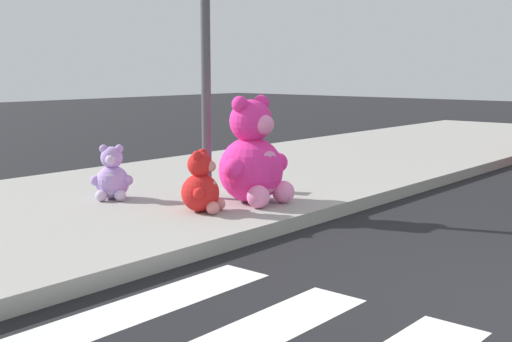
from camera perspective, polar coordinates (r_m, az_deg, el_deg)
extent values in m
cube|color=#9E9B93|center=(7.72, -13.70, -3.12)|extent=(28.00, 4.40, 0.15)
cube|color=white|center=(4.48, -14.65, -12.89)|extent=(3.20, 0.45, 0.00)
cylinder|color=#4C4C51|center=(7.60, -4.35, 9.63)|extent=(0.11, 0.11, 3.20)
sphere|color=#F22D93|center=(7.42, -0.44, 0.12)|extent=(0.73, 0.73, 0.73)
ellipsoid|color=pink|center=(7.24, 1.04, -0.10)|extent=(0.41, 0.19, 0.48)
sphere|color=#F22D93|center=(7.36, -0.45, 4.33)|extent=(0.48, 0.48, 0.48)
sphere|color=pink|center=(7.22, 0.71, 4.01)|extent=(0.22, 0.22, 0.22)
sphere|color=#F22D93|center=(7.46, 0.47, 5.87)|extent=(0.18, 0.18, 0.18)
sphere|color=#F22D93|center=(7.60, 1.90, 0.74)|extent=(0.23, 0.23, 0.23)
sphere|color=pink|center=(7.39, 2.38, -1.81)|extent=(0.25, 0.25, 0.25)
sphere|color=#F22D93|center=(7.23, -1.39, 5.77)|extent=(0.18, 0.18, 0.18)
sphere|color=#F22D93|center=(7.11, -1.89, 0.18)|extent=(0.23, 0.23, 0.23)
sphere|color=pink|center=(7.10, 0.20, -2.24)|extent=(0.25, 0.25, 0.25)
sphere|color=#B28CD8|center=(7.80, -12.26, -0.95)|extent=(0.39, 0.39, 0.39)
ellipsoid|color=silver|center=(7.67, -12.40, -1.12)|extent=(0.21, 0.21, 0.25)
sphere|color=#B28CD8|center=(7.76, -12.33, 1.15)|extent=(0.25, 0.25, 0.25)
sphere|color=silver|center=(7.66, -12.44, 0.93)|extent=(0.12, 0.12, 0.12)
sphere|color=#B28CD8|center=(7.73, -11.70, 1.90)|extent=(0.10, 0.10, 0.10)
sphere|color=#B28CD8|center=(7.73, -10.97, -0.78)|extent=(0.12, 0.12, 0.12)
sphere|color=silver|center=(7.65, -11.61, -2.08)|extent=(0.13, 0.13, 0.13)
sphere|color=#B28CD8|center=(7.76, -13.00, 1.88)|extent=(0.10, 0.10, 0.10)
sphere|color=#B28CD8|center=(7.78, -13.65, -0.81)|extent=(0.12, 0.12, 0.12)
sphere|color=silver|center=(7.68, -13.18, -2.09)|extent=(0.13, 0.13, 0.13)
sphere|color=white|center=(8.16, -0.67, -0.57)|extent=(0.32, 0.32, 0.32)
ellipsoid|color=white|center=(8.20, -1.40, -0.52)|extent=(0.19, 0.12, 0.21)
sphere|color=white|center=(8.12, -0.67, 1.08)|extent=(0.21, 0.21, 0.21)
sphere|color=white|center=(8.16, -1.24, 1.02)|extent=(0.10, 0.10, 0.10)
sphere|color=white|center=(8.04, -0.88, 1.60)|extent=(0.08, 0.08, 0.08)
sphere|color=white|center=(8.03, -1.36, -0.54)|extent=(0.10, 0.10, 0.10)
sphere|color=white|center=(8.15, -1.78, -1.32)|extent=(0.11, 0.11, 0.11)
sphere|color=white|center=(8.18, -0.47, 1.72)|extent=(0.08, 0.08, 0.08)
sphere|color=white|center=(8.30, -0.51, -0.23)|extent=(0.10, 0.10, 0.10)
sphere|color=white|center=(8.31, -1.28, -1.13)|extent=(0.11, 0.11, 0.11)
sphere|color=red|center=(6.95, -4.83, -1.88)|extent=(0.40, 0.40, 0.40)
ellipsoid|color=#DB7B7B|center=(6.91, -3.68, -1.93)|extent=(0.24, 0.18, 0.26)
sphere|color=red|center=(6.90, -4.86, 0.57)|extent=(0.26, 0.26, 0.26)
sphere|color=#DB7B7B|center=(6.87, -3.97, 0.41)|extent=(0.12, 0.12, 0.12)
sphere|color=red|center=(6.98, -4.64, 1.53)|extent=(0.10, 0.10, 0.10)
sphere|color=red|center=(7.11, -3.97, -1.38)|extent=(0.13, 0.13, 0.13)
sphere|color=#DB7B7B|center=(7.03, -3.21, -2.84)|extent=(0.14, 0.14, 0.14)
sphere|color=red|center=(6.80, -5.11, 1.34)|extent=(0.10, 0.10, 0.10)
sphere|color=red|center=(6.75, -4.92, -1.94)|extent=(0.13, 0.13, 0.13)
sphere|color=#DB7B7B|center=(6.82, -3.73, -3.20)|extent=(0.14, 0.14, 0.14)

